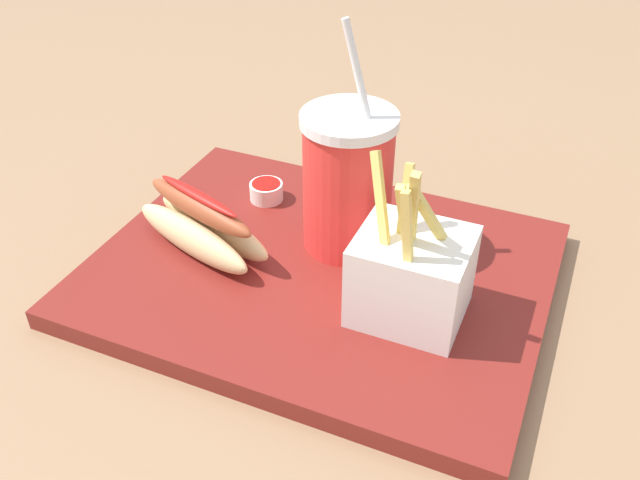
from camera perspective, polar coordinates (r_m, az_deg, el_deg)
name	(u,v)px	position (r m, az deg, el deg)	size (l,w,h in m)	color
ground_plane	(320,288)	(0.69, 0.00, -4.01)	(2.40, 2.40, 0.02)	#8C6B4C
food_tray	(320,273)	(0.68, 0.00, -2.72)	(0.43, 0.34, 0.02)	maroon
soda_cup	(348,181)	(0.67, 2.30, 4.87)	(0.09, 0.09, 0.23)	red
fries_basket	(411,275)	(0.60, 7.51, -2.84)	(0.10, 0.08, 0.16)	white
hot_dog_1	(202,226)	(0.69, -9.71, 1.17)	(0.17, 0.10, 0.06)	#E5C689
ketchup_cup_1	(266,190)	(0.77, -4.44, 4.09)	(0.04, 0.04, 0.02)	white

